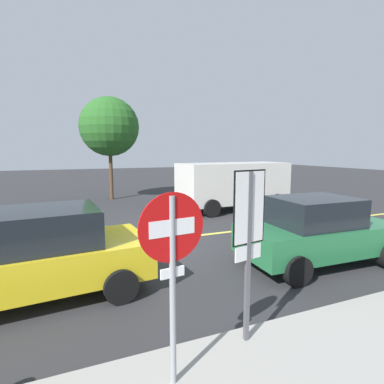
{
  "coord_description": "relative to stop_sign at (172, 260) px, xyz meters",
  "views": [
    {
      "loc": [
        -2.17,
        -8.8,
        2.76
      ],
      "look_at": [
        1.28,
        -0.44,
        1.52
      ],
      "focal_mm": 28.18,
      "sensor_mm": 36.0,
      "label": 1
    }
  ],
  "objects": [
    {
      "name": "ground_plane",
      "position": [
        1.18,
        5.84,
        -1.6
      ],
      "size": [
        80.0,
        80.0,
        0.0
      ],
      "primitive_type": "plane",
      "color": "#2D2D30"
    },
    {
      "name": "lane_marking_centre",
      "position": [
        4.18,
        5.84,
        -1.59
      ],
      "size": [
        28.0,
        0.16,
        0.01
      ],
      "primitive_type": "cube",
      "color": "#E0D14C"
    },
    {
      "name": "stop_sign",
      "position": [
        0.0,
        0.0,
        0.0
      ],
      "size": [
        0.76,
        0.11,
        2.34
      ],
      "color": "gray",
      "rests_on": "ground_plane"
    },
    {
      "name": "speed_limit_sign",
      "position": [
        1.19,
        0.36,
        0.17
      ],
      "size": [
        0.53,
        0.11,
        2.52
      ],
      "color": "#4C4C51",
      "rests_on": "ground_plane"
    },
    {
      "name": "white_van",
      "position": [
        6.17,
        9.31,
        -0.33
      ],
      "size": [
        5.33,
        2.56,
        2.2
      ],
      "color": "silver",
      "rests_on": "ground_plane"
    },
    {
      "name": "car_green_behind_van",
      "position": [
        4.56,
        2.48,
        -0.77
      ],
      "size": [
        3.97,
        2.02,
        1.66
      ],
      "color": "#236B3D",
      "rests_on": "ground_plane"
    },
    {
      "name": "car_yellow_mid_road",
      "position": [
        -1.75,
        3.13,
        -0.75
      ],
      "size": [
        4.64,
        2.38,
        1.7
      ],
      "color": "gold",
      "rests_on": "ground_plane"
    },
    {
      "name": "tree_left_verge",
      "position": [
        1.28,
        14.63,
        2.49
      ],
      "size": [
        3.27,
        3.27,
        5.73
      ],
      "color": "#513823",
      "rests_on": "ground_plane"
    }
  ]
}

